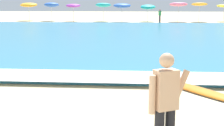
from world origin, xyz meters
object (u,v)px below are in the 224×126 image
at_px(beach_umbrella_1, 51,5).
at_px(beach_umbrella_2, 73,6).
at_px(beach_umbrella_0, 29,5).
at_px(beach_umbrella_3, 103,5).
at_px(beach_umbrella_4, 122,6).
at_px(beach_umbrella_6, 178,4).
at_px(surfer_with_board, 180,97).
at_px(beach_umbrella_8, 224,6).
at_px(beach_umbrella_5, 148,7).
at_px(beachgoer_near_row_left, 160,16).
at_px(beach_umbrella_7, 199,4).

relative_size(beach_umbrella_1, beach_umbrella_2, 1.09).
relative_size(beach_umbrella_0, beach_umbrella_1, 0.99).
height_order(beach_umbrella_3, beach_umbrella_4, beach_umbrella_3).
bearing_deg(beach_umbrella_1, beach_umbrella_0, 174.27).
relative_size(beach_umbrella_1, beach_umbrella_4, 1.05).
height_order(beach_umbrella_0, beach_umbrella_6, beach_umbrella_6).
relative_size(surfer_with_board, beach_umbrella_3, 1.05).
relative_size(beach_umbrella_0, beach_umbrella_3, 1.00).
bearing_deg(beach_umbrella_8, beach_umbrella_5, -176.69).
bearing_deg(surfer_with_board, beach_umbrella_3, 97.86).
relative_size(beach_umbrella_5, beach_umbrella_6, 0.87).
distance_m(beach_umbrella_1, beach_umbrella_2, 3.17).
relative_size(beach_umbrella_2, beach_umbrella_5, 1.03).
distance_m(beach_umbrella_0, beach_umbrella_3, 9.97).
xyz_separation_m(beach_umbrella_0, beachgoer_near_row_left, (16.90, -3.24, -1.20)).
height_order(beach_umbrella_3, beach_umbrella_5, beach_umbrella_3).
xyz_separation_m(beach_umbrella_5, beach_umbrella_6, (3.73, -0.38, 0.34)).
bearing_deg(beachgoer_near_row_left, beach_umbrella_3, 161.39).
xyz_separation_m(beach_umbrella_2, beach_umbrella_7, (15.71, 0.39, 0.19)).
relative_size(beach_umbrella_3, beachgoer_near_row_left, 1.50).
xyz_separation_m(beach_umbrella_0, beach_umbrella_1, (3.12, -0.31, 0.01)).
bearing_deg(beach_umbrella_5, beach_umbrella_8, 3.31).
distance_m(surfer_with_board, beach_umbrella_6, 37.08).
bearing_deg(beach_umbrella_6, beach_umbrella_1, 177.51).
distance_m(beach_umbrella_0, beach_umbrella_8, 25.05).
bearing_deg(surfer_with_board, beach_umbrella_6, 83.39).
distance_m(surfer_with_board, beach_umbrella_4, 36.25).
distance_m(beach_umbrella_2, beach_umbrella_4, 6.21).
xyz_separation_m(beach_umbrella_5, beach_umbrella_8, (9.48, 0.55, 0.15)).
bearing_deg(beach_umbrella_0, beach_umbrella_4, -7.81).
distance_m(beach_umbrella_4, beachgoer_near_row_left, 4.94).
relative_size(beach_umbrella_0, beach_umbrella_6, 0.96).
relative_size(beach_umbrella_7, beachgoer_near_row_left, 1.53).
bearing_deg(beachgoer_near_row_left, beach_umbrella_1, 168.01).
bearing_deg(beachgoer_near_row_left, surfer_with_board, -93.10).
relative_size(surfer_with_board, beach_umbrella_2, 1.13).
bearing_deg(beach_umbrella_5, beach_umbrella_1, 178.50).
distance_m(beach_umbrella_1, beach_umbrella_6, 16.19).
xyz_separation_m(beach_umbrella_2, beach_umbrella_4, (6.19, -0.47, 0.01)).
relative_size(beach_umbrella_4, beachgoer_near_row_left, 1.45).
bearing_deg(beach_umbrella_7, beach_umbrella_6, -176.03).
relative_size(beach_umbrella_0, beachgoer_near_row_left, 1.50).
bearing_deg(beach_umbrella_3, beach_umbrella_5, 2.58).
relative_size(surfer_with_board, beachgoer_near_row_left, 1.58).
relative_size(beach_umbrella_4, beach_umbrella_5, 1.06).
relative_size(beach_umbrella_3, beach_umbrella_4, 1.04).
bearing_deg(beach_umbrella_3, beachgoer_near_row_left, -18.61).
height_order(beach_umbrella_5, beach_umbrella_7, beach_umbrella_7).
xyz_separation_m(beach_umbrella_3, beach_umbrella_6, (9.37, -0.12, 0.10)).
bearing_deg(beach_umbrella_6, beach_umbrella_8, 9.14).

